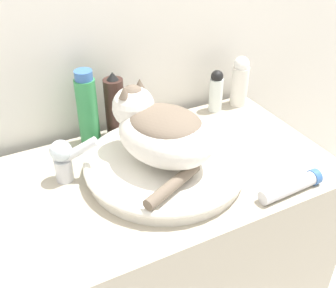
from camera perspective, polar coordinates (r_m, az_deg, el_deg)
The scene contains 10 objects.
wall_back at distance 1.20m, azimuth -8.55°, elevation 17.49°, with size 8.00×0.05×2.40m.
vanity_counter at distance 1.39m, azimuth -1.09°, elevation -18.10°, with size 0.92×0.52×0.86m.
sink_basin at distance 1.08m, azimuth -0.31°, elevation -2.82°, with size 0.42×0.42×0.05m.
cat at distance 1.03m, azimuth -0.99°, elevation 1.98°, with size 0.28×0.33×0.18m.
faucet at distance 1.06m, azimuth -13.77°, elevation -1.78°, with size 0.12×0.07×0.12m.
hairspray_can_black at distance 1.20m, azimuth -7.21°, elevation 4.93°, with size 0.06×0.06×0.20m.
deodorant_stick at distance 1.35m, azimuth 6.53°, elevation 7.19°, with size 0.04×0.04×0.14m.
lotion_bottle_white at distance 1.39m, azimuth 9.72°, elevation 8.40°, with size 0.05×0.05×0.17m.
shampoo_bottle_tall at distance 1.17m, azimuth -10.84°, elevation 4.62°, with size 0.06×0.06×0.22m.
cream_tube at distance 1.06m, azimuth 16.35°, elevation -5.55°, with size 0.18×0.04×0.04m.
Camera 1 is at (-0.38, -0.52, 1.52)m, focal length 45.00 mm.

